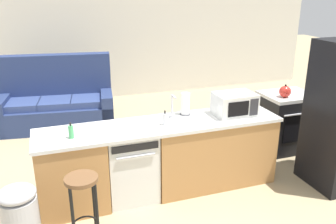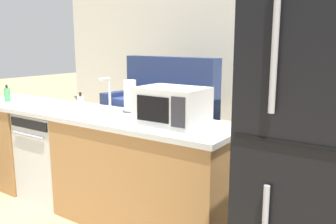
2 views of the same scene
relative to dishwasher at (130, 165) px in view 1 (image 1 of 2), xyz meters
name	(u,v)px [view 1 (image 1 of 2)]	position (x,y,z in m)	size (l,w,h in m)	color
ground_plane	(151,192)	(0.25, 0.00, -0.42)	(24.00, 24.00, 0.00)	tan
wall_back	(109,40)	(0.55, 4.20, 0.88)	(10.00, 0.06, 2.60)	silver
kitchen_counter	(169,159)	(0.49, 0.00, 0.00)	(2.94, 0.66, 0.90)	#B77F47
dishwasher	(130,165)	(0.00, 0.00, 0.00)	(0.58, 0.61, 0.84)	silver
stove_range	(285,121)	(2.60, 0.55, 0.03)	(0.76, 0.68, 0.90)	black
microwave	(234,104)	(1.36, 0.00, 0.62)	(0.50, 0.37, 0.28)	white
sink_faucet	(172,108)	(0.58, 0.14, 0.61)	(0.07, 0.18, 0.30)	silver
paper_towel_roll	(185,104)	(0.78, 0.20, 0.62)	(0.14, 0.14, 0.28)	#4C4C51
soap_bottle	(165,119)	(0.42, -0.05, 0.55)	(0.06, 0.06, 0.18)	silver
dish_soap_bottle	(71,132)	(-0.65, -0.09, 0.55)	(0.06, 0.06, 0.18)	#4CB266
kettle	(285,91)	(2.43, 0.42, 0.56)	(0.21, 0.17, 0.19)	red
bar_stool	(83,196)	(-0.62, -0.68, 0.11)	(0.32, 0.32, 0.74)	brown
trash_bin	(21,221)	(-1.20, -0.66, -0.04)	(0.35, 0.35, 0.74)	#B7B7BC
couch	(57,104)	(-0.72, 2.78, -0.03)	(2.11, 1.17, 1.27)	navy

